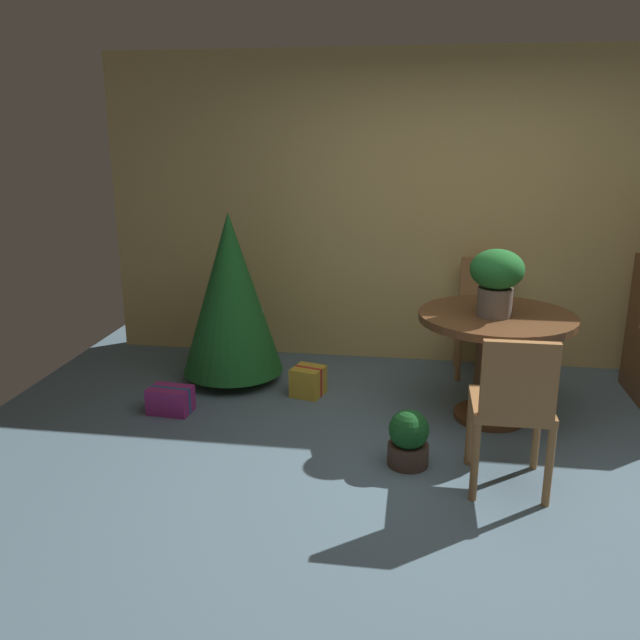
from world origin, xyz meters
The scene contains 10 objects.
ground_plane centered at (0.00, 0.00, 0.00)m, with size 6.60×6.60×0.00m, color slate.
back_wall_panel centered at (0.00, 2.20, 1.30)m, with size 6.00×0.10×2.60m, color tan.
round_dining_table centered at (0.25, 0.98, 0.53)m, with size 1.06×1.06×0.77m.
flower_vase centered at (0.22, 0.92, 1.03)m, with size 0.35×0.35×0.45m.
wooden_chair_far centered at (0.25, 1.91, 0.55)m, with size 0.42×0.38×0.96m.
wooden_chair_near centered at (0.25, 0.00, 0.53)m, with size 0.43×0.45×0.93m.
holiday_tree centered at (-1.74, 1.42, 0.73)m, with size 0.80×0.80×1.36m.
gift_box_purple centered at (-2.02, 0.73, 0.09)m, with size 0.32×0.23×0.19m.
gift_box_gold centered at (-1.09, 1.20, 0.11)m, with size 0.27×0.27×0.22m.
potted_plant centered at (-0.31, 0.21, 0.17)m, with size 0.25×0.25×0.35m.
Camera 1 is at (-0.30, -3.44, 1.97)m, focal length 36.98 mm.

